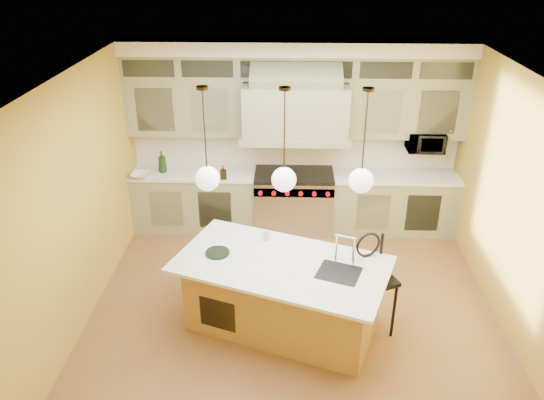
{
  "coord_description": "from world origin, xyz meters",
  "views": [
    {
      "loc": [
        -0.08,
        -5.28,
        4.18
      ],
      "look_at": [
        -0.29,
        0.7,
        1.21
      ],
      "focal_mm": 35.0,
      "sensor_mm": 36.0,
      "label": 1
    }
  ],
  "objects_px": {
    "microwave": "(425,142)",
    "range": "(294,201)",
    "counter_stool": "(373,279)",
    "kitchen_island": "(283,293)"
  },
  "relations": [
    {
      "from": "counter_stool",
      "to": "kitchen_island",
      "type": "bearing_deg",
      "value": 155.0
    },
    {
      "from": "range",
      "to": "microwave",
      "type": "relative_size",
      "value": 2.21
    },
    {
      "from": "counter_stool",
      "to": "microwave",
      "type": "height_order",
      "value": "microwave"
    },
    {
      "from": "microwave",
      "to": "range",
      "type": "bearing_deg",
      "value": -176.88
    },
    {
      "from": "range",
      "to": "counter_stool",
      "type": "height_order",
      "value": "counter_stool"
    },
    {
      "from": "range",
      "to": "counter_stool",
      "type": "distance_m",
      "value": 2.58
    },
    {
      "from": "counter_stool",
      "to": "microwave",
      "type": "xyz_separation_m",
      "value": [
        1.06,
        2.52,
        0.74
      ]
    },
    {
      "from": "range",
      "to": "microwave",
      "type": "bearing_deg",
      "value": 3.12
    },
    {
      "from": "kitchen_island",
      "to": "microwave",
      "type": "xyz_separation_m",
      "value": [
        2.08,
        2.5,
        0.98
      ]
    },
    {
      "from": "range",
      "to": "counter_stool",
      "type": "xyz_separation_m",
      "value": [
        0.89,
        -2.41,
        0.22
      ]
    }
  ]
}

